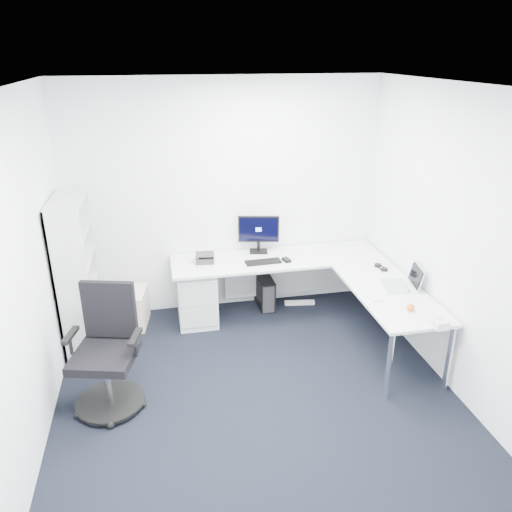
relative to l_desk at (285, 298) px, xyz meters
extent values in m
plane|color=black|center=(-0.55, -1.40, -0.36)|extent=(4.20, 4.20, 0.00)
plane|color=white|center=(-0.55, -1.40, 2.34)|extent=(4.20, 4.20, 0.00)
cube|color=white|center=(-0.55, 0.70, 0.99)|extent=(3.60, 0.02, 2.70)
cube|color=white|center=(-0.55, -3.50, 0.99)|extent=(3.60, 0.02, 2.70)
cube|color=white|center=(-2.35, -1.40, 0.99)|extent=(0.02, 4.20, 2.70)
cube|color=white|center=(1.25, -1.40, 0.99)|extent=(0.02, 4.20, 2.70)
cube|color=silver|center=(-0.96, 0.33, -0.03)|extent=(0.43, 0.54, 0.66)
cube|color=black|center=(-0.11, 0.51, -0.17)|extent=(0.18, 0.39, 0.38)
cube|color=beige|center=(-1.64, 0.38, -0.15)|extent=(0.26, 0.47, 0.42)
cube|color=silver|center=(0.32, 0.48, -0.34)|extent=(0.38, 0.11, 0.04)
cube|color=black|center=(-0.20, 0.23, 0.37)|extent=(0.41, 0.16, 0.02)
cube|color=black|center=(0.07, 0.21, 0.37)|extent=(0.09, 0.12, 0.04)
cube|color=silver|center=(0.67, -0.69, 0.36)|extent=(0.15, 0.45, 0.01)
sphere|color=orange|center=(0.90, -1.13, 0.39)|extent=(0.07, 0.07, 0.07)
cube|color=silver|center=(0.99, -1.42, 0.40)|extent=(0.12, 0.23, 0.08)
camera|label=1|loc=(-1.31, -4.82, 2.59)|focal=35.00mm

